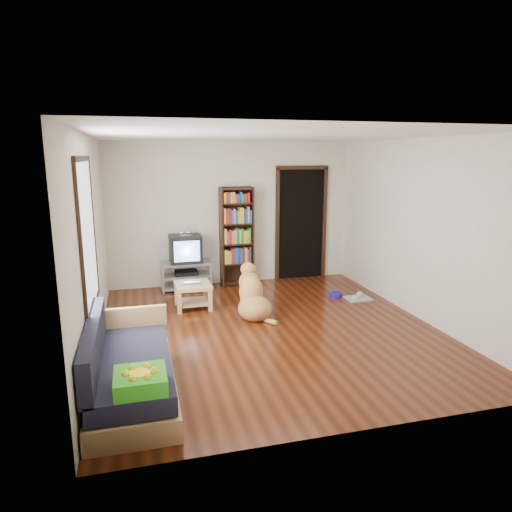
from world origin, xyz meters
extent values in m
plane|color=#50200D|center=(0.00, 0.00, 0.00)|extent=(5.00, 5.00, 0.00)
plane|color=white|center=(0.00, 0.00, 2.60)|extent=(5.00, 5.00, 0.00)
plane|color=beige|center=(0.00, 2.50, 1.30)|extent=(4.50, 0.00, 4.50)
plane|color=beige|center=(0.00, -2.50, 1.30)|extent=(4.50, 0.00, 4.50)
plane|color=beige|center=(-2.25, 0.00, 1.30)|extent=(0.00, 5.00, 5.00)
plane|color=beige|center=(2.25, 0.00, 1.30)|extent=(0.00, 5.00, 5.00)
cube|color=green|center=(-1.75, -2.05, 0.49)|extent=(0.44, 0.44, 0.14)
imported|color=silver|center=(-0.92, 1.13, 0.41)|extent=(0.30, 0.21, 0.02)
cylinder|color=#27169A|center=(1.50, 1.14, 0.04)|extent=(0.22, 0.22, 0.08)
cube|color=#A3A3A3|center=(1.80, 0.89, 0.01)|extent=(0.41, 0.33, 0.03)
cube|color=white|center=(-2.23, -0.50, 1.50)|extent=(0.02, 1.30, 1.60)
cube|color=black|center=(-2.23, -0.50, 2.32)|extent=(0.03, 1.42, 0.06)
cube|color=black|center=(-2.23, -0.50, 0.68)|extent=(0.03, 1.42, 0.06)
cube|color=black|center=(-2.23, -1.20, 1.50)|extent=(0.03, 0.06, 1.70)
cube|color=black|center=(-2.23, 0.20, 1.50)|extent=(0.03, 0.06, 1.70)
cube|color=black|center=(1.35, 2.48, 1.05)|extent=(0.90, 0.02, 2.10)
cube|color=black|center=(0.87, 2.47, 1.05)|extent=(0.07, 0.05, 2.14)
cube|color=black|center=(1.83, 2.47, 1.05)|extent=(0.07, 0.05, 2.14)
cube|color=black|center=(1.35, 2.47, 2.13)|extent=(1.03, 0.05, 0.07)
cube|color=#99999E|center=(-0.90, 2.25, 0.48)|extent=(0.90, 0.45, 0.04)
cube|color=#99999E|center=(-0.90, 2.25, 0.25)|extent=(0.86, 0.42, 0.03)
cube|color=#99999E|center=(-0.90, 2.25, 0.06)|extent=(0.90, 0.45, 0.04)
cylinder|color=#99999E|center=(-1.32, 2.05, 0.25)|extent=(0.04, 0.04, 0.50)
cylinder|color=#99999E|center=(-0.48, 2.05, 0.25)|extent=(0.04, 0.04, 0.50)
cylinder|color=#99999E|center=(-1.32, 2.45, 0.25)|extent=(0.04, 0.04, 0.50)
cylinder|color=#99999E|center=(-0.48, 2.45, 0.25)|extent=(0.04, 0.04, 0.50)
cube|color=black|center=(-0.90, 2.25, 0.30)|extent=(0.40, 0.30, 0.07)
cube|color=black|center=(-0.90, 2.25, 0.74)|extent=(0.55, 0.48, 0.48)
cube|color=black|center=(-0.90, 2.45, 0.74)|extent=(0.40, 0.14, 0.36)
cube|color=#8CBFF2|center=(-0.90, 2.00, 0.74)|extent=(0.44, 0.02, 0.36)
cube|color=silver|center=(-0.90, 2.20, 0.99)|extent=(0.20, 0.07, 0.02)
sphere|color=silver|center=(-0.96, 2.20, 1.04)|extent=(0.09, 0.09, 0.09)
sphere|color=silver|center=(-0.84, 2.20, 1.04)|extent=(0.09, 0.09, 0.09)
cube|color=black|center=(-0.23, 2.34, 0.90)|extent=(0.03, 0.30, 1.80)
cube|color=black|center=(0.34, 2.34, 0.90)|extent=(0.03, 0.30, 1.80)
cube|color=black|center=(0.05, 2.48, 0.90)|extent=(0.60, 0.02, 1.80)
cube|color=black|center=(0.05, 2.34, 0.03)|extent=(0.56, 0.28, 0.02)
cube|color=black|center=(0.05, 2.34, 0.40)|extent=(0.56, 0.28, 0.03)
cube|color=black|center=(0.05, 2.34, 0.77)|extent=(0.56, 0.28, 0.02)
cube|color=black|center=(0.05, 2.34, 1.14)|extent=(0.56, 0.28, 0.02)
cube|color=black|center=(0.05, 2.34, 1.51)|extent=(0.56, 0.28, 0.02)
cube|color=black|center=(0.05, 2.34, 1.77)|extent=(0.56, 0.28, 0.02)
cube|color=tan|center=(-1.83, -1.40, 0.11)|extent=(0.80, 1.80, 0.22)
cube|color=#1E1E2D|center=(-1.83, -1.40, 0.33)|extent=(0.74, 1.74, 0.18)
cube|color=#1E1E2D|center=(-2.17, -1.40, 0.60)|extent=(0.12, 1.74, 0.40)
cube|color=tan|center=(-1.83, -0.54, 0.50)|extent=(0.80, 0.06, 0.30)
cube|color=tan|center=(-0.92, 1.16, 0.37)|extent=(0.55, 0.55, 0.06)
cube|color=tan|center=(-0.92, 1.16, 0.10)|extent=(0.45, 0.45, 0.03)
cube|color=tan|center=(-1.15, 0.92, 0.17)|extent=(0.06, 0.06, 0.34)
cube|color=tan|center=(-0.68, 0.92, 0.17)|extent=(0.06, 0.06, 0.34)
cube|color=#D3BA6C|center=(-1.15, 1.39, 0.17)|extent=(0.06, 0.06, 0.34)
cube|color=tan|center=(-0.68, 1.39, 0.17)|extent=(0.06, 0.06, 0.34)
ellipsoid|color=#B37444|center=(-0.09, 0.45, 0.15)|extent=(0.53, 0.57, 0.37)
ellipsoid|color=#DA9053|center=(-0.10, 0.65, 0.36)|extent=(0.38, 0.41, 0.49)
ellipsoid|color=#BA8B47|center=(-0.11, 0.75, 0.47)|extent=(0.33, 0.30, 0.35)
ellipsoid|color=#BC7748|center=(-0.11, 0.81, 0.66)|extent=(0.24, 0.26, 0.22)
ellipsoid|color=tan|center=(-0.12, 0.93, 0.64)|extent=(0.10, 0.19, 0.09)
sphere|color=black|center=(-0.12, 1.02, 0.64)|extent=(0.04, 0.04, 0.04)
ellipsoid|color=#BE7949|center=(-0.19, 0.76, 0.65)|extent=(0.06, 0.08, 0.15)
ellipsoid|color=tan|center=(-0.03, 0.77, 0.65)|extent=(0.06, 0.08, 0.15)
cylinder|color=#B48745|center=(-0.19, 0.84, 0.20)|extent=(0.08, 0.12, 0.40)
cylinder|color=tan|center=(-0.04, 0.85, 0.20)|extent=(0.08, 0.12, 0.40)
sphere|color=gold|center=(-0.19, 0.89, 0.02)|extent=(0.10, 0.10, 0.10)
sphere|color=tan|center=(-0.04, 0.90, 0.02)|extent=(0.10, 0.10, 0.10)
cylinder|color=#B69B46|center=(0.03, 0.24, 0.03)|extent=(0.25, 0.33, 0.08)
camera|label=1|loc=(-1.70, -5.71, 2.35)|focal=32.00mm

